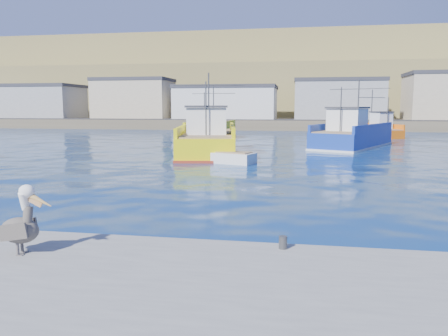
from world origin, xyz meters
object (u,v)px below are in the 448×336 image
skiff_mid (223,158)px  pelican (21,225)px  trawler_yellow_a (208,140)px  trawler_yellow_b (211,130)px  trawler_blue (352,136)px  boat_orange (376,129)px

skiff_mid → pelican: 20.88m
trawler_yellow_a → trawler_yellow_b: trawler_yellow_a is taller
trawler_blue → boat_orange: 15.33m
skiff_mid → trawler_yellow_b: bearing=103.7°
trawler_blue → skiff_mid: 16.96m
trawler_yellow_b → skiff_mid: (5.22, -21.51, -0.73)m
trawler_blue → pelican: 36.18m
trawler_yellow_a → trawler_blue: 14.80m
trawler_yellow_b → trawler_yellow_a: bearing=-79.4°
trawler_yellow_a → skiff_mid: trawler_yellow_a is taller
trawler_yellow_a → boat_orange: 28.43m
trawler_blue → boat_orange: size_ratio=1.59×
boat_orange → pelican: 51.51m
trawler_yellow_a → skiff_mid: 5.85m
trawler_yellow_b → boat_orange: (19.96, 6.69, -0.03)m
trawler_yellow_b → skiff_mid: 22.15m
trawler_yellow_a → trawler_yellow_b: (-3.03, 16.15, -0.09)m
pelican → trawler_yellow_b: bearing=95.7°
trawler_yellow_b → skiff_mid: bearing=-76.3°
trawler_yellow_a → trawler_yellow_b: size_ratio=1.19×
skiff_mid → trawler_blue: bearing=53.3°
trawler_yellow_a → skiff_mid: size_ratio=2.87×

